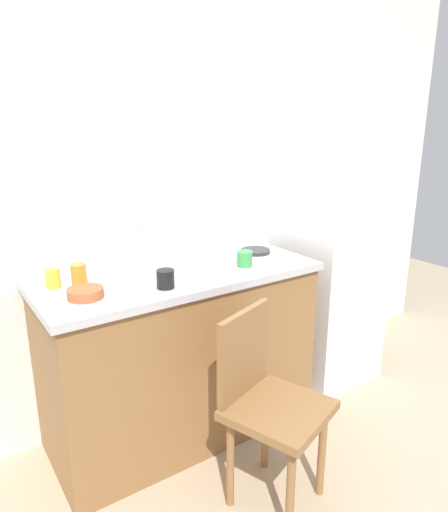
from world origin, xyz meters
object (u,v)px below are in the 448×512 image
(chair, at_px, (267,400))
(cup_green, at_px, (245,259))
(cup_yellow, at_px, (53,279))
(refrigerator, at_px, (326,291))
(hotplate, at_px, (256,251))
(cup_black, at_px, (165,279))
(cup_orange, at_px, (79,275))
(dish_tray, at_px, (196,267))
(terracotta_bowl, at_px, (85,293))

(chair, relative_size, cup_green, 10.91)
(cup_yellow, xyz_separation_m, cup_green, (0.92, -0.23, -0.00))
(refrigerator, xyz_separation_m, hotplate, (-0.58, 0.03, 0.36))
(cup_black, distance_m, cup_orange, 0.41)
(dish_tray, bearing_deg, refrigerator, 3.99)
(terracotta_bowl, bearing_deg, dish_tray, 4.24)
(cup_black, bearing_deg, cup_orange, 141.29)
(cup_black, bearing_deg, chair, -60.72)
(hotplate, distance_m, cup_black, 0.74)
(dish_tray, xyz_separation_m, cup_black, (-0.24, -0.13, 0.02))
(refrigerator, bearing_deg, cup_green, -169.97)
(chair, distance_m, cup_orange, 1.03)
(cup_green, bearing_deg, dish_tray, 165.72)
(chair, height_order, cup_black, cup_black)
(refrigerator, distance_m, dish_tray, 1.12)
(dish_tray, xyz_separation_m, cup_green, (0.26, -0.07, 0.02))
(cup_green, bearing_deg, cup_orange, 166.68)
(cup_black, height_order, cup_yellow, same)
(chair, bearing_deg, cup_green, 44.27)
(chair, bearing_deg, cup_black, 99.70)
(cup_yellow, bearing_deg, cup_green, -14.18)
(hotplate, bearing_deg, cup_yellow, 176.85)
(cup_black, xyz_separation_m, cup_orange, (-0.32, 0.25, 0.01))
(refrigerator, bearing_deg, terracotta_bowl, -175.92)
(dish_tray, distance_m, cup_orange, 0.57)
(hotplate, bearing_deg, chair, -123.89)
(dish_tray, xyz_separation_m, cup_orange, (-0.56, 0.13, 0.03))
(chair, distance_m, hotplate, 0.93)
(chair, relative_size, terracotta_bowl, 5.73)
(cup_yellow, bearing_deg, hotplate, -3.15)
(cup_black, relative_size, cup_orange, 0.84)
(chair, distance_m, cup_black, 0.70)
(cup_yellow, bearing_deg, chair, -47.62)
(cup_orange, bearing_deg, cup_black, -38.71)
(cup_yellow, distance_m, cup_orange, 0.12)
(terracotta_bowl, relative_size, cup_black, 1.80)
(terracotta_bowl, height_order, hotplate, terracotta_bowl)
(hotplate, bearing_deg, dish_tray, -167.28)
(dish_tray, relative_size, cup_green, 3.43)
(cup_green, bearing_deg, terracotta_bowl, 178.46)
(terracotta_bowl, distance_m, cup_yellow, 0.23)
(cup_green, bearing_deg, chair, -116.15)
(terracotta_bowl, distance_m, cup_orange, 0.18)
(dish_tray, height_order, terracotta_bowl, dish_tray)
(dish_tray, distance_m, terracotta_bowl, 0.59)
(cup_black, bearing_deg, cup_yellow, 145.28)
(chair, bearing_deg, hotplate, 36.53)
(refrigerator, height_order, cup_yellow, refrigerator)
(dish_tray, bearing_deg, chair, -88.92)
(terracotta_bowl, distance_m, hotplate, 1.06)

